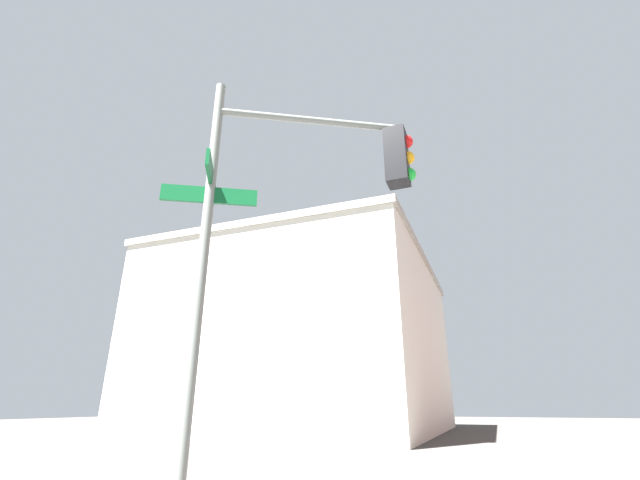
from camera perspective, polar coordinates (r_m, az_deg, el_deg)
traffic_signal_near at (r=5.13m, az=-2.51°, el=4.72°), size 2.71×1.78×5.51m
building_stucco at (r=30.70m, az=-0.90°, el=-13.94°), size 16.57×20.14×11.01m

